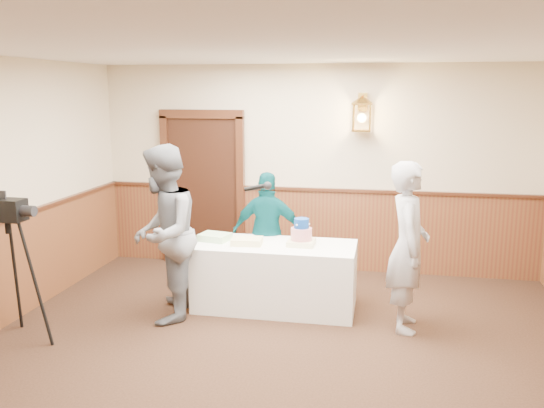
# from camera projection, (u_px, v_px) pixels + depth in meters

# --- Properties ---
(ground) EXTENTS (7.00, 7.00, 0.00)m
(ground) POSITION_uv_depth(u_px,v_px,m) (264.00, 393.00, 4.74)
(ground) COLOR black
(ground) RESTS_ON ground
(room_shell) EXTENTS (6.02, 7.02, 2.81)m
(room_shell) POSITION_uv_depth(u_px,v_px,m) (268.00, 202.00, 4.89)
(room_shell) COLOR beige
(room_shell) RESTS_ON ground
(display_table) EXTENTS (1.80, 0.80, 0.75)m
(display_table) POSITION_uv_depth(u_px,v_px,m) (275.00, 276.00, 6.55)
(display_table) COLOR white
(display_table) RESTS_ON ground
(tiered_cake) EXTENTS (0.30, 0.30, 0.30)m
(tiered_cake) POSITION_uv_depth(u_px,v_px,m) (301.00, 235.00, 6.42)
(tiered_cake) COLOR beige
(tiered_cake) RESTS_ON display_table
(sheet_cake_yellow) EXTENTS (0.36, 0.29, 0.07)m
(sheet_cake_yellow) POSITION_uv_depth(u_px,v_px,m) (247.00, 241.00, 6.47)
(sheet_cake_yellow) COLOR #E9ED8E
(sheet_cake_yellow) RESTS_ON display_table
(sheet_cake_green) EXTENTS (0.38, 0.32, 0.08)m
(sheet_cake_green) POSITION_uv_depth(u_px,v_px,m) (215.00, 237.00, 6.63)
(sheet_cake_green) COLOR #BCEAA5
(sheet_cake_green) RESTS_ON display_table
(interviewer) EXTENTS (1.60, 1.02, 1.90)m
(interviewer) POSITION_uv_depth(u_px,v_px,m) (163.00, 234.00, 6.12)
(interviewer) COLOR slate
(interviewer) RESTS_ON ground
(baker) EXTENTS (0.44, 0.65, 1.76)m
(baker) POSITION_uv_depth(u_px,v_px,m) (408.00, 247.00, 5.88)
(baker) COLOR #A7A6AB
(baker) RESTS_ON ground
(assistant_p) EXTENTS (0.89, 0.40, 1.50)m
(assistant_p) POSITION_uv_depth(u_px,v_px,m) (268.00, 234.00, 6.96)
(assistant_p) COLOR #06454A
(assistant_p) RESTS_ON ground
(tv_camera_rig) EXTENTS (0.56, 0.53, 1.44)m
(tv_camera_rig) POSITION_uv_depth(u_px,v_px,m) (13.00, 279.00, 5.59)
(tv_camera_rig) COLOR black
(tv_camera_rig) RESTS_ON ground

